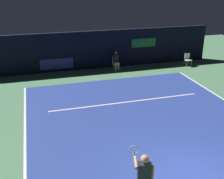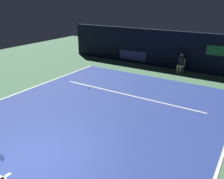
{
  "view_description": "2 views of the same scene",
  "coord_description": "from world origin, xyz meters",
  "views": [
    {
      "loc": [
        -4.31,
        -6.01,
        5.98
      ],
      "look_at": [
        -0.97,
        5.55,
        1.09
      ],
      "focal_mm": 44.75,
      "sensor_mm": 36.0,
      "label": 1
    },
    {
      "loc": [
        5.39,
        -3.76,
        4.71
      ],
      "look_at": [
        -0.11,
        4.9,
        0.73
      ],
      "focal_mm": 38.16,
      "sensor_mm": 36.0,
      "label": 2
    }
  ],
  "objects": [
    {
      "name": "line_baseline",
      "position": [
        0.0,
        -0.95,
        0.01
      ],
      "size": [
        10.08,
        0.1,
        0.01
      ],
      "primitive_type": "cube",
      "color": "white",
      "rests_on": "court_surface"
    },
    {
      "name": "tennis_ball",
      "position": [
        -2.24,
        5.94,
        0.05
      ],
      "size": [
        0.07,
        0.07,
        0.07
      ],
      "primitive_type": "sphere",
      "color": "#CCE033",
      "rests_on": "court_surface"
    },
    {
      "name": "court_surface",
      "position": [
        0.0,
        4.36,
        0.01
      ],
      "size": [
        10.08,
        10.73,
        0.01
      ],
      "primitive_type": "cube",
      "color": "navy",
      "rests_on": "ground"
    },
    {
      "name": "line_judge_on_chair",
      "position": [
        1.05,
        11.55,
        0.69
      ],
      "size": [
        0.45,
        0.54,
        1.32
      ],
      "color": "white",
      "rests_on": "ground"
    },
    {
      "name": "line_service",
      "position": [
        0.0,
        6.24,
        0.01
      ],
      "size": [
        7.86,
        0.1,
        0.01
      ],
      "primitive_type": "cube",
      "color": "white",
      "rests_on": "court_surface"
    },
    {
      "name": "ground_plane",
      "position": [
        0.0,
        4.36,
        0.0
      ],
      "size": [
        31.91,
        31.91,
        0.0
      ],
      "primitive_type": "plane",
      "color": "#4C7A56"
    },
    {
      "name": "line_sideline_right",
      "position": [
        -4.99,
        4.36,
        0.01
      ],
      "size": [
        0.1,
        10.73,
        0.01
      ],
      "primitive_type": "cube",
      "color": "white",
      "rests_on": "court_surface"
    },
    {
      "name": "back_wall",
      "position": [
        -0.0,
        12.38,
        1.3
      ],
      "size": [
        16.52,
        0.33,
        2.6
      ],
      "color": "black",
      "rests_on": "ground"
    },
    {
      "name": "line_centre_mark",
      "position": [
        0.0,
        -0.85,
        0.01
      ],
      "size": [
        0.1,
        0.3,
        0.01
      ],
      "primitive_type": "cube",
      "color": "white",
      "rests_on": "court_surface"
    }
  ]
}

